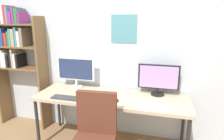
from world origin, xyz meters
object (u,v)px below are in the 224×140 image
monitor_right (158,79)px  desk (111,100)px  keyboard_left (65,98)px  keyboard_right (152,107)px  bookshelf (15,48)px  monitor_left (76,71)px  computer_mouse (116,101)px

monitor_right → desk: bearing=-160.5°
keyboard_left → keyboard_right: (1.12, 0.00, 0.00)m
bookshelf → keyboard_left: size_ratio=5.56×
bookshelf → keyboard_right: size_ratio=5.03×
monitor_left → keyboard_right: bearing=-20.9°
monitor_left → monitor_right: bearing=-0.0°
monitor_left → computer_mouse: size_ratio=6.00×
desk → bookshelf: bookshelf is taller
bookshelf → keyboard_left: (1.08, -0.46, -0.55)m
computer_mouse → keyboard_right: bearing=-8.6°
desk → bookshelf: (-1.64, 0.23, 0.61)m
bookshelf → keyboard_right: bearing=-11.8°
monitor_right → keyboard_left: monitor_right is taller
bookshelf → keyboard_left: 1.30m
monitor_left → computer_mouse: 0.84m
computer_mouse → monitor_right: bearing=37.6°
desk → bookshelf: size_ratio=1.05×
desk → keyboard_left: bearing=-157.7°
monitor_right → keyboard_right: 0.50m
monitor_left → keyboard_left: 0.51m
monitor_right → keyboard_left: bearing=-159.1°
monitor_left → keyboard_right: monitor_left is taller
computer_mouse → monitor_left: bearing=152.2°
desk → computer_mouse: size_ratio=21.33×
bookshelf → monitor_right: bookshelf is taller
monitor_right → keyboard_right: (-0.04, -0.44, -0.22)m
monitor_left → desk: bearing=-19.5°
keyboard_left → computer_mouse: bearing=5.7°
bookshelf → keyboard_right: bookshelf is taller
bookshelf → monitor_left: bookshelf is taller
keyboard_left → keyboard_right: bearing=0.0°
desk → monitor_right: 0.70m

